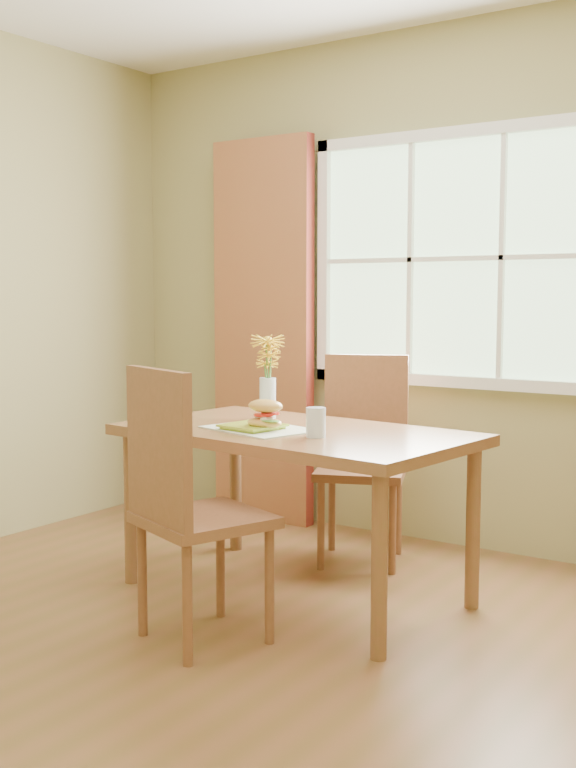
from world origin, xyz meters
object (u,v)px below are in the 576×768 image
Objects in this scene: flower_vase at (268,366)px; chair_near at (183,495)px; croissant_sandwich at (265,414)px; water_glass at (316,423)px; dining_table at (295,446)px; chair_far at (363,448)px.

chair_near is at bearing -74.63° from flower_vase.
water_glass is at bearing -2.85° from croissant_sandwich.
water_glass reaches higher than dining_table.
flower_vase is (-0.22, 0.33, 0.17)m from croissant_sandwich.
chair_far is at bearing 62.71° from flower_vase.
croissant_sandwich is 0.43× the size of flower_vase.
croissant_sandwich is at bearing -56.58° from flower_vase.
dining_table is 0.27m from water_glass.
water_glass is at bearing -29.06° from dining_table.
flower_vase is at bearing -139.61° from chair_far.
chair_near reaches higher than dining_table.
chair_far is at bearing 110.40° from chair_near.
chair_far reaches higher than croissant_sandwich.
dining_table is 0.21m from croissant_sandwich.
water_glass is 0.61m from flower_vase.
chair_near is 0.65m from water_glass.
flower_vase reaches higher than water_glass.
chair_far is at bearing 84.84° from croissant_sandwich.
chair_far is 0.85m from croissant_sandwich.
water_glass is at bearing -34.95° from flower_vase.
dining_table is 1.51× the size of chair_near.
dining_table is at bearing 107.76° from chair_near.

